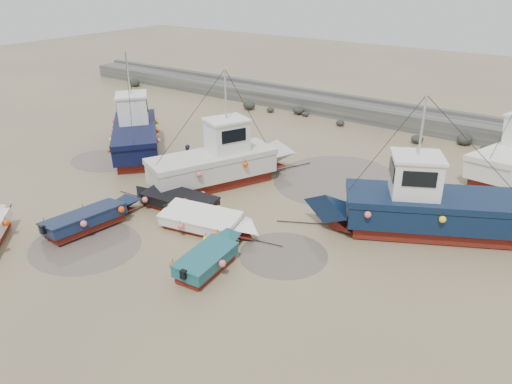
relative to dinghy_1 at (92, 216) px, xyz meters
The scene contains 14 objects.
ground 3.46m from the dinghy_1, 21.26° to the left, with size 120.00×120.00×0.00m, color #968359.
seawall 23.46m from the dinghy_1, 82.07° to the left, with size 60.00×4.92×1.50m.
puddle_a 1.77m from the dinghy_1, 50.51° to the right, with size 4.93×4.93×0.01m, color #594F47.
puddle_b 9.02m from the dinghy_1, 19.55° to the left, with size 3.75×3.75×0.01m, color #594F47.
puddle_c 8.76m from the dinghy_1, 137.85° to the left, with size 4.37×4.37×0.01m, color #594F47.
puddle_d 13.32m from the dinghy_1, 60.20° to the left, with size 6.79×6.79×0.01m, color #594F47.
dinghy_1 is the anchor object (origin of this frame).
dinghy_2 6.61m from the dinghy_1, ahead, with size 1.92×5.07×1.43m.
dinghy_4 4.00m from the dinghy_1, 63.63° to the left, with size 6.19×2.18×1.43m.
dinghy_5 5.37m from the dinghy_1, 31.50° to the left, with size 5.87×2.43×1.43m.
cabin_boat_0 10.36m from the dinghy_1, 126.11° to the left, with size 8.58×8.17×6.22m.
cabin_boat_1 7.63m from the dinghy_1, 76.45° to the left, with size 5.50×9.58×6.22m.
cabin_boat_2 14.89m from the dinghy_1, 33.40° to the left, with size 10.44×6.58×6.22m.
person 7.73m from the dinghy_1, 97.40° to the left, with size 0.60×0.39×1.64m, color #151632.
Camera 1 is at (14.65, -13.53, 11.14)m, focal length 35.00 mm.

